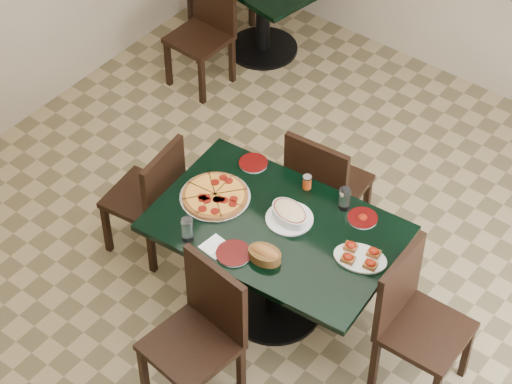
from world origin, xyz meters
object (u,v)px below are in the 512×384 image
Objects in this scene: chair_near at (202,328)px; pepperoni_pizza at (215,196)px; bread_basket at (265,254)px; bruschetta_platter at (360,256)px; main_table at (275,247)px; chair_far at (323,184)px; chair_left at (152,194)px; chair_right at (413,315)px; back_chair_near at (206,26)px; lasagna_casserole at (290,214)px.

pepperoni_pizza is at bearing 130.64° from chair_near.
chair_near is 0.54m from bread_basket.
bread_basket is 0.54m from bruschetta_platter.
main_table is 1.54× the size of chair_near.
chair_far is 1.09m from chair_left.
chair_far is at bearing 94.47° from main_table.
bruschetta_platter is (-0.38, 0.01, 0.23)m from chair_right.
back_chair_near reaches higher than main_table.
chair_left is 1.86m from back_chair_near.
pepperoni_pizza is at bearing -150.04° from lasagna_casserole.
chair_right is at bearing 48.89° from chair_near.
pepperoni_pizza is at bearing 59.81° from chair_far.
chair_near is 2.28× the size of pepperoni_pizza.
back_chair_near is (-1.73, 0.90, -0.03)m from chair_far.
bruschetta_platter is (0.96, 0.12, 0.01)m from pepperoni_pizza.
chair_right is 3.11m from back_chair_near.
chair_right is (0.91, 0.08, -0.02)m from main_table.
back_chair_near is 3.10× the size of lasagna_casserole.
pepperoni_pizza is at bearing -179.99° from main_table.
lasagna_casserole is (-0.00, 0.81, 0.25)m from chair_near.
back_chair_near reaches higher than pepperoni_pizza.
chair_far is 4.36× the size of bread_basket.
main_table is 0.94m from chair_left.
chair_far reaches higher than lasagna_casserole.
chair_left is 2.10× the size of pepperoni_pizza.
chair_near is 1.09× the size of chair_left.
bruschetta_platter reaches higher than main_table.
pepperoni_pizza is 0.48m from lasagna_casserole.
main_table is 6.92× the size of bread_basket.
chair_far is 1.06× the size of back_chair_near.
bread_basket reaches higher than main_table.
main_table is at bearing 103.68° from bread_basket.
lasagna_casserole is at bearing 66.75° from main_table.
chair_near is at bearing -48.65° from back_chair_near.
lasagna_casserole is at bearing 15.67° from pepperoni_pizza.
chair_right is 1.09× the size of back_chair_near.
chair_left is (-0.96, 0.65, -0.05)m from chair_near.
chair_far is at bearing 93.78° from bread_basket.
chair_far reaches higher than bruschetta_platter.
bread_basket is (0.07, 0.48, 0.24)m from chair_near.
chair_far is 1.17m from chair_right.
bread_basket is at bearing -71.70° from main_table.
chair_left is at bearing -156.28° from lasagna_casserole.
lasagna_casserole is at bearing 98.52° from chair_far.
chair_right is (1.02, -0.57, 0.01)m from chair_far.
chair_left is 1.02m from lasagna_casserole.
chair_near is at bearing -107.94° from bread_basket.
back_chair_near is at bearing 127.75° from bread_basket.
back_chair_near is 2.66m from bread_basket.
bread_basket is (1.94, -1.79, 0.29)m from back_chair_near.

